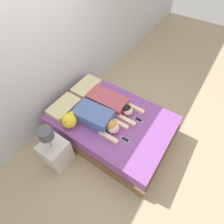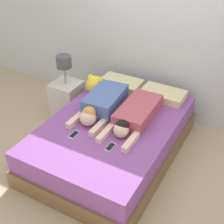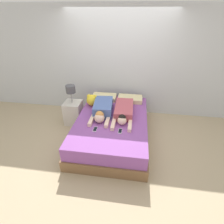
% 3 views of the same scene
% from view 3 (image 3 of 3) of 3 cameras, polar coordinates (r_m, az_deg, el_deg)
% --- Properties ---
extents(ground_plane, '(12.00, 12.00, 0.00)m').
position_cam_3_polar(ground_plane, '(3.94, 0.00, -8.17)').
color(ground_plane, tan).
extents(wall_back, '(12.00, 0.06, 2.60)m').
position_cam_3_polar(wall_back, '(4.45, 2.40, 15.45)').
color(wall_back, silver).
rests_on(wall_back, ground_plane).
extents(bed, '(1.50, 2.18, 0.50)m').
position_cam_3_polar(bed, '(3.79, 0.00, -5.27)').
color(bed, brown).
rests_on(bed, ground_plane).
extents(pillow_head_left, '(0.59, 0.35, 0.10)m').
position_cam_3_polar(pillow_head_left, '(4.40, -2.59, 4.85)').
color(pillow_head_left, beige).
rests_on(pillow_head_left, bed).
extents(pillow_head_right, '(0.59, 0.35, 0.10)m').
position_cam_3_polar(pillow_head_right, '(4.33, 5.91, 4.28)').
color(pillow_head_right, beige).
rests_on(pillow_head_right, bed).
extents(person_left, '(0.44, 0.94, 0.24)m').
position_cam_3_polar(person_left, '(3.74, -3.14, 0.88)').
color(person_left, '#4C66A5').
rests_on(person_left, bed).
extents(person_right, '(0.40, 1.07, 0.21)m').
position_cam_3_polar(person_right, '(3.71, 3.80, 0.17)').
color(person_right, '#B24C59').
rests_on(person_right, bed).
extents(cell_phone_left, '(0.07, 0.15, 0.01)m').
position_cam_3_polar(cell_phone_left, '(3.33, -5.52, -5.60)').
color(cell_phone_left, silver).
rests_on(cell_phone_left, bed).
extents(cell_phone_right, '(0.07, 0.15, 0.01)m').
position_cam_3_polar(cell_phone_right, '(3.28, 2.67, -6.20)').
color(cell_phone_right, silver).
rests_on(cell_phone_right, bed).
extents(plush_toy, '(0.26, 0.26, 0.27)m').
position_cam_3_polar(plush_toy, '(4.10, -6.51, 3.97)').
color(plush_toy, yellow).
rests_on(plush_toy, bed).
extents(nightstand, '(0.40, 0.40, 0.99)m').
position_cam_3_polar(nightstand, '(4.34, -12.50, 0.38)').
color(nightstand, beige).
rests_on(nightstand, ground_plane).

